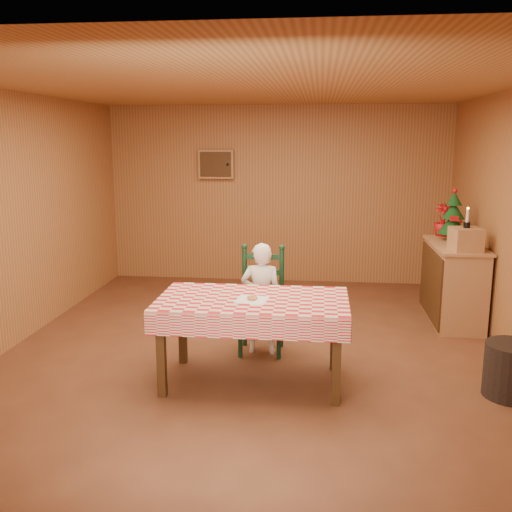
{
  "coord_description": "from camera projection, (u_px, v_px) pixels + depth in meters",
  "views": [
    {
      "loc": [
        0.63,
        -5.44,
        2.12
      ],
      "look_at": [
        0.0,
        0.2,
        0.95
      ],
      "focal_mm": 40.0,
      "sensor_mm": 36.0,
      "label": 1
    }
  ],
  "objects": [
    {
      "name": "seated_child",
      "position": [
        261.0,
        298.0,
        5.67
      ],
      "size": [
        0.41,
        0.27,
        1.12
      ],
      "primitive_type": "imported",
      "rotation": [
        0.0,
        0.0,
        3.14
      ],
      "color": "white",
      "rests_on": "ground"
    },
    {
      "name": "ladder_chair",
      "position": [
        262.0,
        302.0,
        5.74
      ],
      "size": [
        0.44,
        0.4,
        1.08
      ],
      "color": "black",
      "rests_on": "ground"
    },
    {
      "name": "napkin",
      "position": [
        252.0,
        300.0,
        4.87
      ],
      "size": [
        0.28,
        0.28,
        0.0
      ],
      "primitive_type": "cube",
      "rotation": [
        0.0,
        0.0,
        -0.1
      ],
      "color": "white",
      "rests_on": "dining_table"
    },
    {
      "name": "flower_arrangement",
      "position": [
        443.0,
        220.0,
        7.07
      ],
      "size": [
        0.26,
        0.26,
        0.4
      ],
      "primitive_type": "imported",
      "rotation": [
        0.0,
        0.0,
        0.16
      ],
      "color": "#B11013",
      "rests_on": "shelf_unit"
    },
    {
      "name": "candle_set",
      "position": [
        467.0,
        222.0,
        6.12
      ],
      "size": [
        0.07,
        0.07,
        0.22
      ],
      "color": "black",
      "rests_on": "crate"
    },
    {
      "name": "crate",
      "position": [
        466.0,
        239.0,
        6.16
      ],
      "size": [
        0.34,
        0.34,
        0.25
      ],
      "primitive_type": "cube",
      "rotation": [
        0.0,
        0.0,
        0.15
      ],
      "color": "tan",
      "rests_on": "shelf_unit"
    },
    {
      "name": "storage_bin",
      "position": [
        512.0,
        370.0,
        4.75
      ],
      "size": [
        0.49,
        0.49,
        0.46
      ],
      "primitive_type": "cylinder",
      "rotation": [
        0.0,
        0.0,
        0.08
      ],
      "color": "black",
      "rests_on": "ground"
    },
    {
      "name": "christmas_tree",
      "position": [
        453.0,
        217.0,
        6.76
      ],
      "size": [
        0.34,
        0.34,
        0.62
      ],
      "color": "#452912",
      "rests_on": "shelf_unit"
    },
    {
      "name": "shelf_unit",
      "position": [
        453.0,
        283.0,
        6.67
      ],
      "size": [
        0.54,
        1.24,
        0.93
      ],
      "color": "tan",
      "rests_on": "ground"
    },
    {
      "name": "dining_table",
      "position": [
        253.0,
        307.0,
        4.93
      ],
      "size": [
        1.66,
        0.96,
        0.77
      ],
      "color": "#452912",
      "rests_on": "ground"
    },
    {
      "name": "cabin_walls",
      "position": [
        259.0,
        168.0,
        5.94
      ],
      "size": [
        5.1,
        6.05,
        2.65
      ],
      "color": "#A86C3C",
      "rests_on": "ground"
    },
    {
      "name": "donut",
      "position": [
        252.0,
        298.0,
        4.87
      ],
      "size": [
        0.11,
        0.11,
        0.03
      ],
      "primitive_type": "torus",
      "rotation": [
        0.0,
        0.0,
        0.29
      ],
      "color": "#CE854A",
      "rests_on": "napkin"
    },
    {
      "name": "ground",
      "position": [
        254.0,
        351.0,
        5.79
      ],
      "size": [
        6.0,
        6.0,
        0.0
      ],
      "primitive_type": "plane",
      "color": "brown",
      "rests_on": "ground"
    }
  ]
}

